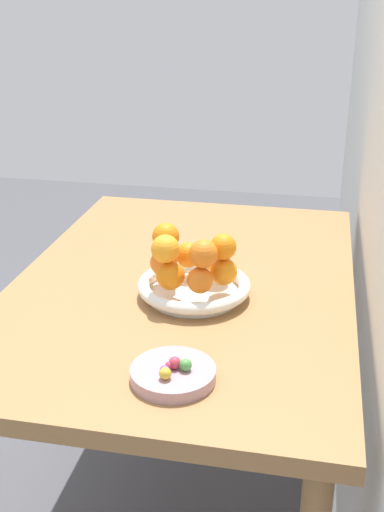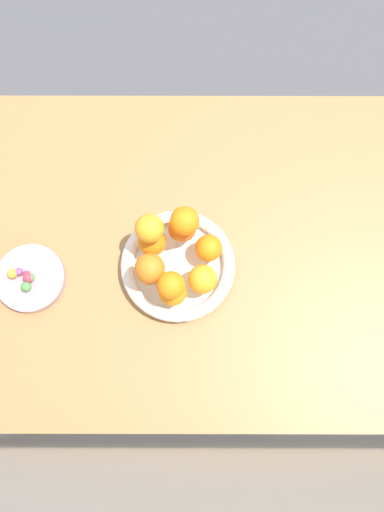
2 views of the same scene
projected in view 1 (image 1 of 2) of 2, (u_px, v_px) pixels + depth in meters
dining_table at (184, 314)px, 1.50m from camera, size 1.10×0.76×0.74m
fruit_bowl at (194, 287)px, 1.38m from camera, size 0.24×0.24×0.04m
candy_dish at (173, 374)px, 1.09m from camera, size 0.15×0.15×0.02m
orange_0 at (216, 259)px, 1.40m from camera, size 0.06×0.06×0.06m
orange_1 at (188, 255)px, 1.42m from camera, size 0.06×0.06×0.06m
orange_2 at (164, 263)px, 1.38m from camera, size 0.06×0.06×0.06m
orange_3 at (170, 276)px, 1.32m from camera, size 0.06×0.06×0.06m
orange_4 at (200, 280)px, 1.30m from camera, size 0.05×0.05×0.05m
orange_5 at (224, 272)px, 1.34m from camera, size 0.06×0.06×0.06m
orange_6 at (165, 249)px, 1.29m from camera, size 0.06×0.06×0.06m
orange_7 at (223, 247)px, 1.31m from camera, size 0.05×0.05×0.05m
orange_8 at (203, 254)px, 1.28m from camera, size 0.06×0.06×0.06m
orange_9 at (166, 236)px, 1.36m from camera, size 0.06×0.06×0.06m
candy_ball_0 at (165, 370)px, 1.07m from camera, size 0.02×0.02×0.02m
candy_ball_1 at (169, 366)px, 1.08m from camera, size 0.01×0.01×0.01m
candy_ball_2 at (175, 363)px, 1.08m from camera, size 0.02×0.02×0.02m
candy_ball_3 at (175, 362)px, 1.09m from camera, size 0.02×0.02×0.02m
candy_ball_4 at (186, 365)px, 1.08m from camera, size 0.02×0.02×0.02m
candy_ball_5 at (165, 373)px, 1.06m from camera, size 0.02×0.02×0.02m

